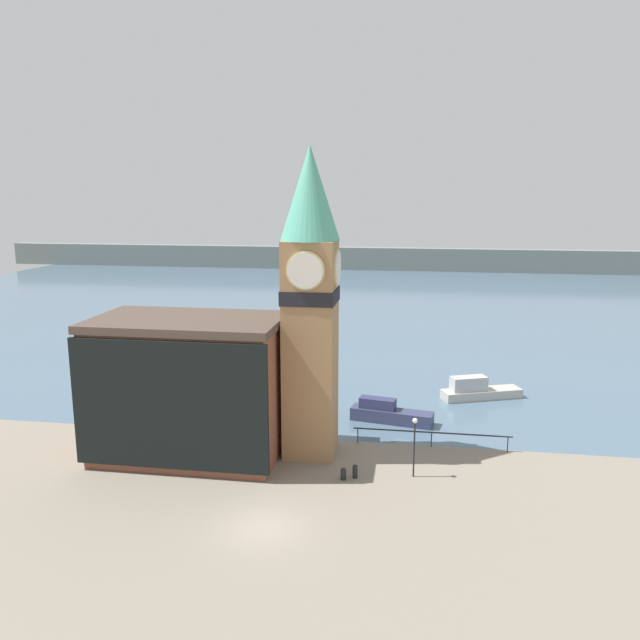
{
  "coord_description": "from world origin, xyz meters",
  "views": [
    {
      "loc": [
        7.45,
        -28.52,
        16.85
      ],
      "look_at": [
        1.83,
        7.26,
        9.5
      ],
      "focal_mm": 35.0,
      "sensor_mm": 36.0,
      "label": 1
    }
  ],
  "objects_px": {
    "pier_building": "(189,387)",
    "lamp_post": "(415,436)",
    "mooring_bollard_far": "(355,471)",
    "boat_near": "(389,413)",
    "mooring_bollard_near": "(343,473)",
    "boat_far": "(477,390)",
    "clock_tower": "(310,296)"
  },
  "relations": [
    {
      "from": "mooring_bollard_near",
      "to": "lamp_post",
      "type": "height_order",
      "value": "lamp_post"
    },
    {
      "from": "clock_tower",
      "to": "boat_far",
      "type": "xyz_separation_m",
      "value": [
        11.89,
        13.21,
        -9.83
      ]
    },
    {
      "from": "pier_building",
      "to": "mooring_bollard_far",
      "type": "bearing_deg",
      "value": -9.74
    },
    {
      "from": "mooring_bollard_far",
      "to": "lamp_post",
      "type": "distance_m",
      "value": 4.16
    },
    {
      "from": "boat_far",
      "to": "lamp_post",
      "type": "xyz_separation_m",
      "value": [
        -5.14,
        -15.77,
        1.95
      ]
    },
    {
      "from": "boat_near",
      "to": "pier_building",
      "type": "bearing_deg",
      "value": -136.81
    },
    {
      "from": "boat_far",
      "to": "lamp_post",
      "type": "height_order",
      "value": "lamp_post"
    },
    {
      "from": "boat_near",
      "to": "lamp_post",
      "type": "relative_size",
      "value": 1.68
    },
    {
      "from": "boat_near",
      "to": "boat_far",
      "type": "distance_m",
      "value": 9.72
    },
    {
      "from": "boat_near",
      "to": "mooring_bollard_near",
      "type": "relative_size",
      "value": 8.52
    },
    {
      "from": "boat_far",
      "to": "mooring_bollard_near",
      "type": "relative_size",
      "value": 9.33
    },
    {
      "from": "pier_building",
      "to": "mooring_bollard_far",
      "type": "distance_m",
      "value": 11.93
    },
    {
      "from": "boat_far",
      "to": "pier_building",
      "type": "bearing_deg",
      "value": -164.43
    },
    {
      "from": "clock_tower",
      "to": "mooring_bollard_near",
      "type": "distance_m",
      "value": 11.06
    },
    {
      "from": "pier_building",
      "to": "boat_far",
      "type": "xyz_separation_m",
      "value": [
        19.65,
        14.59,
        -3.89
      ]
    },
    {
      "from": "boat_near",
      "to": "boat_far",
      "type": "relative_size",
      "value": 0.91
    },
    {
      "from": "boat_near",
      "to": "lamp_post",
      "type": "bearing_deg",
      "value": -66.95
    },
    {
      "from": "pier_building",
      "to": "lamp_post",
      "type": "distance_m",
      "value": 14.69
    },
    {
      "from": "clock_tower",
      "to": "boat_near",
      "type": "distance_m",
      "value": 12.77
    },
    {
      "from": "pier_building",
      "to": "lamp_post",
      "type": "relative_size",
      "value": 3.25
    },
    {
      "from": "pier_building",
      "to": "mooring_bollard_far",
      "type": "height_order",
      "value": "pier_building"
    },
    {
      "from": "clock_tower",
      "to": "boat_near",
      "type": "relative_size",
      "value": 3.14
    },
    {
      "from": "pier_building",
      "to": "boat_near",
      "type": "distance_m",
      "value": 15.37
    },
    {
      "from": "mooring_bollard_near",
      "to": "lamp_post",
      "type": "xyz_separation_m",
      "value": [
        4.15,
        1.03,
        2.24
      ]
    },
    {
      "from": "boat_far",
      "to": "mooring_bollard_far",
      "type": "xyz_separation_m",
      "value": [
        -8.62,
        -16.48,
        -0.23
      ]
    },
    {
      "from": "clock_tower",
      "to": "mooring_bollard_far",
      "type": "relative_size",
      "value": 23.27
    },
    {
      "from": "mooring_bollard_near",
      "to": "lamp_post",
      "type": "distance_m",
      "value": 4.83
    },
    {
      "from": "clock_tower",
      "to": "mooring_bollard_near",
      "type": "relative_size",
      "value": 26.77
    },
    {
      "from": "mooring_bollard_far",
      "to": "mooring_bollard_near",
      "type": "bearing_deg",
      "value": -154.04
    },
    {
      "from": "mooring_bollard_far",
      "to": "lamp_post",
      "type": "xyz_separation_m",
      "value": [
        3.48,
        0.71,
        2.17
      ]
    },
    {
      "from": "boat_near",
      "to": "mooring_bollard_far",
      "type": "distance_m",
      "value": 9.92
    },
    {
      "from": "pier_building",
      "to": "boat_far",
      "type": "distance_m",
      "value": 24.78
    }
  ]
}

